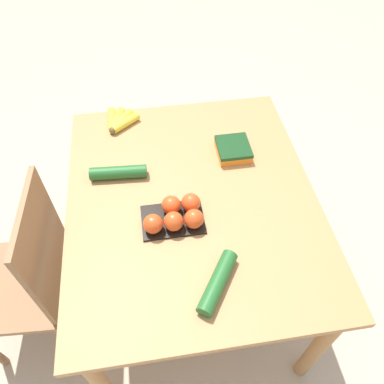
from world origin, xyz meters
TOP-DOWN VIEW (x-y plane):
  - ground_plane at (0.00, 0.00)m, footprint 12.00×12.00m
  - dining_table at (0.00, 0.00)m, footprint 1.18×0.99m
  - chair at (-0.12, 0.69)m, footprint 0.45×0.43m
  - banana_bunch at (0.49, 0.27)m, footprint 0.16×0.15m
  - tomato_pack at (-0.11, 0.08)m, footprint 0.16×0.24m
  - carrot_bag at (0.21, -0.21)m, footprint 0.15×0.14m
  - cucumber_near at (-0.39, -0.03)m, footprint 0.22×0.17m
  - cucumber_far at (0.15, 0.28)m, footprint 0.07×0.23m

SIDE VIEW (x-z plane):
  - ground_plane at x=0.00m, z-range 0.00..0.00m
  - chair at x=-0.12m, z-range 0.01..0.95m
  - dining_table at x=0.00m, z-range 0.27..1.00m
  - banana_bunch at x=0.49m, z-range 0.73..0.77m
  - cucumber_near at x=-0.39m, z-range 0.73..0.79m
  - cucumber_far at x=0.15m, z-range 0.73..0.79m
  - carrot_bag at x=0.21m, z-range 0.74..0.79m
  - tomato_pack at x=-0.11m, z-range 0.73..0.82m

